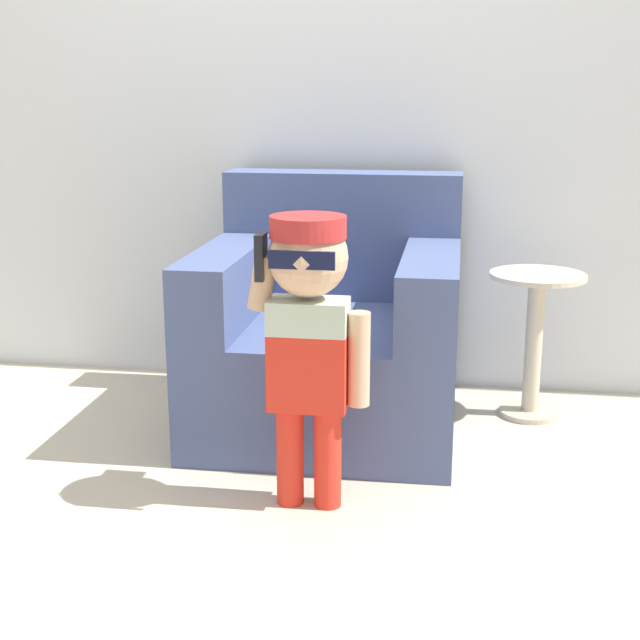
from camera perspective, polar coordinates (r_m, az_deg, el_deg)
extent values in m
plane|color=#BCB29E|center=(3.20, -3.18, -7.50)|extent=(10.00, 10.00, 0.00)
cube|color=silver|center=(3.65, -1.08, 16.19)|extent=(10.00, 0.05, 2.60)
cube|color=#475684|center=(3.24, 0.58, -3.37)|extent=(0.91, 0.93, 0.40)
cube|color=#475684|center=(3.49, 1.48, 5.47)|extent=(0.91, 0.19, 0.49)
cube|color=#475684|center=(3.13, -6.16, 2.17)|extent=(0.19, 0.73, 0.26)
cube|color=#475684|center=(3.03, 7.05, 1.70)|extent=(0.19, 0.73, 0.26)
cylinder|color=red|center=(2.66, -1.93, -8.62)|extent=(0.08, 0.08, 0.31)
cylinder|color=red|center=(2.65, 0.50, -8.77)|extent=(0.08, 0.08, 0.31)
cube|color=red|center=(2.56, -0.74, -3.23)|extent=(0.23, 0.13, 0.23)
cube|color=#B7C6B2|center=(2.51, -0.75, 0.26)|extent=(0.23, 0.13, 0.10)
sphere|color=tan|center=(2.48, -0.76, 4.04)|extent=(0.23, 0.23, 0.23)
cylinder|color=#B22828|center=(2.46, -0.77, 5.98)|extent=(0.21, 0.21, 0.06)
cube|color=#B22828|center=(2.57, -0.39, 5.82)|extent=(0.13, 0.10, 0.01)
cube|color=#0F1433|center=(2.38, -1.18, 3.85)|extent=(0.18, 0.01, 0.05)
cylinder|color=tan|center=(2.53, 2.50, -2.52)|extent=(0.06, 0.06, 0.27)
cylinder|color=tan|center=(2.52, -3.71, 2.41)|extent=(0.09, 0.06, 0.16)
cube|color=black|center=(2.49, -3.80, 4.05)|extent=(0.02, 0.07, 0.13)
cylinder|color=beige|center=(3.49, 13.25, -5.75)|extent=(0.23, 0.23, 0.02)
cylinder|color=beige|center=(3.41, 13.50, -1.74)|extent=(0.06, 0.06, 0.53)
cylinder|color=beige|center=(3.34, 13.78, 2.77)|extent=(0.35, 0.35, 0.02)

